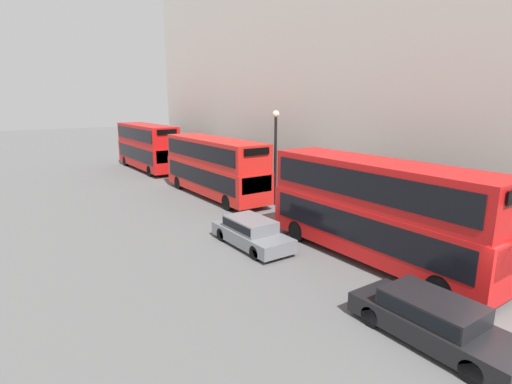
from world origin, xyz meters
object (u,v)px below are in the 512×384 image
Objects in this scene: bus_leading at (377,207)px; car_dark_sedan at (433,318)px; pedestrian at (425,232)px; bus_third_in_queue at (147,145)px; bus_second_in_queue at (214,165)px; car_hatchback at (251,232)px.

bus_leading is 2.22× the size of car_dark_sedan.
bus_third_in_queue is at bearing 96.02° from pedestrian.
pedestrian is at bearing -83.98° from bus_third_in_queue.
bus_leading is at bearing 171.25° from pedestrian.
car_hatchback is (-3.40, -9.69, -1.56)m from bus_second_in_queue.
car_hatchback is at bearing 90.00° from car_dark_sedan.
car_hatchback is (-0.00, 9.23, 0.01)m from car_dark_sedan.
bus_leading is 6.15m from car_dark_sedan.
bus_third_in_queue reaches higher than car_dark_sedan.
bus_third_in_queue reaches higher than car_hatchback.
pedestrian is (6.36, -4.84, 0.12)m from car_hatchback.
car_hatchback is (-3.40, -23.19, -1.71)m from bus_third_in_queue.
bus_third_in_queue is at bearing 81.66° from car_hatchback.
pedestrian reaches higher than car_hatchback.
pedestrian is (2.96, -28.03, -1.59)m from bus_third_in_queue.
bus_second_in_queue is at bearing 70.66° from car_hatchback.
bus_second_in_queue is at bearing 101.51° from pedestrian.
bus_leading is 1.02× the size of bus_third_in_queue.
bus_second_in_queue is 1.01× the size of bus_third_in_queue.
pedestrian is at bearing -37.26° from car_hatchback.
bus_third_in_queue is at bearing 84.01° from car_dark_sedan.
bus_third_in_queue is 2.18× the size of car_dark_sedan.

